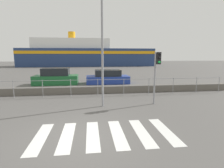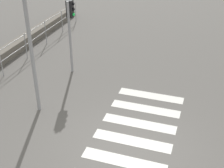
% 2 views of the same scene
% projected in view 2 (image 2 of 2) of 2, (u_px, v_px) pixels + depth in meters
% --- Properties ---
extents(ground_plane, '(160.00, 160.00, 0.00)m').
position_uv_depth(ground_plane, '(128.00, 151.00, 9.00)').
color(ground_plane, '#565451').
extents(crosswalk, '(4.95, 2.40, 0.01)m').
position_uv_depth(crosswalk, '(136.00, 132.00, 9.75)').
color(crosswalk, silver).
rests_on(crosswalk, ground_plane).
extents(traffic_light_far, '(0.34, 0.32, 2.99)m').
position_uv_depth(traffic_light_far, '(70.00, 21.00, 12.32)').
color(traffic_light_far, gray).
rests_on(traffic_light_far, ground_plane).
extents(streetlamp, '(0.32, 1.25, 6.09)m').
position_uv_depth(streetlamp, '(31.00, 1.00, 8.89)').
color(streetlamp, gray).
rests_on(streetlamp, ground_plane).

